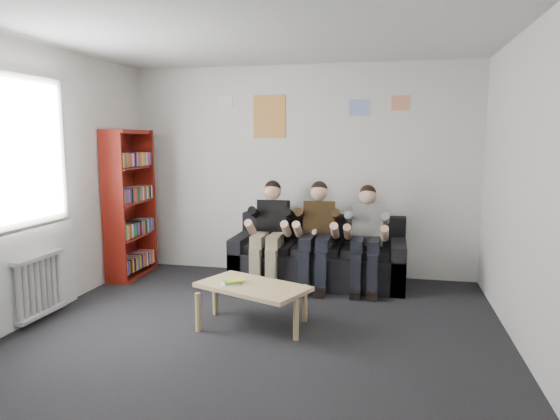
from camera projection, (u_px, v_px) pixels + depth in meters
name	position (u px, v px, depth m)	size (l,w,h in m)	color
room_shell	(245.00, 190.00, 4.06)	(5.00, 5.00, 5.00)	black
sofa	(319.00, 259.00, 6.17)	(2.08, 0.85, 0.80)	black
bookshelf	(130.00, 204.00, 6.37)	(0.28, 0.85, 1.88)	maroon
coffee_table	(253.00, 290.00, 4.69)	(1.02, 0.56, 0.41)	#D3BB7A
game_cases	(233.00, 282.00, 4.69)	(0.20, 0.17, 0.04)	white
person_left	(269.00, 233.00, 6.07)	(0.38, 0.82, 1.26)	black
person_middle	(317.00, 235.00, 5.94)	(0.38, 0.82, 1.26)	#452F17
person_right	(366.00, 238.00, 5.82)	(0.37, 0.79, 1.23)	white
radiator	(40.00, 285.00, 4.86)	(0.10, 0.64, 0.60)	silver
window	(28.00, 216.00, 4.78)	(0.05, 1.30, 2.36)	white
poster_large	(269.00, 117.00, 6.45)	(0.42, 0.01, 0.55)	#CFC749
poster_blue	(359.00, 108.00, 6.19)	(0.25, 0.01, 0.20)	#4470E9
poster_pink	(401.00, 103.00, 6.08)	(0.22, 0.01, 0.18)	#BD3B75
poster_sign	(225.00, 102.00, 6.55)	(0.20, 0.01, 0.14)	white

